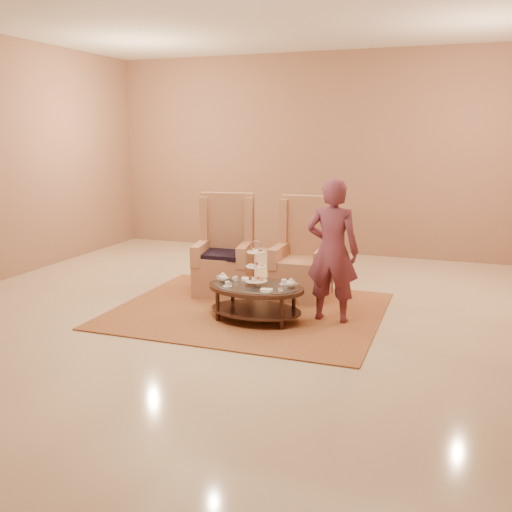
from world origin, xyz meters
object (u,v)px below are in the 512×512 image
at_px(armchair_left, 225,259).
at_px(armchair_right, 303,264).
at_px(tea_table, 256,292).
at_px(person, 332,251).

bearing_deg(armchair_left, armchair_right, -2.17).
distance_m(tea_table, person, 0.99).
distance_m(tea_table, armchair_right, 1.21).
distance_m(armchair_right, person, 1.13).
height_order(armchair_right, person, person).
height_order(tea_table, armchair_left, armchair_left).
bearing_deg(person, armchair_left, -21.91).
xyz_separation_m(armchair_right, person, (0.58, -0.89, 0.38)).
distance_m(armchair_left, person, 1.82).
height_order(armchair_left, armchair_right, armchair_left).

